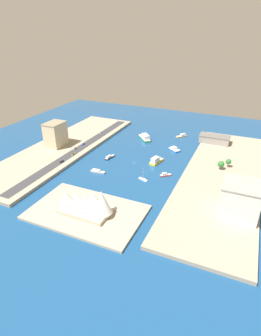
{
  "coord_description": "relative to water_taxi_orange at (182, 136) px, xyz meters",
  "views": [
    {
      "loc": [
        -105.0,
        243.89,
        128.54
      ],
      "look_at": [
        -7.57,
        25.99,
        5.61
      ],
      "focal_mm": 28.97,
      "sensor_mm": 36.0,
      "label": 1
    }
  ],
  "objects": [
    {
      "name": "taxi_yellow_cab",
      "position": [
        95.16,
        113.49,
        2.64
      ],
      "size": [
        2.04,
        4.39,
        1.57
      ],
      "color": "black",
      "rests_on": "road_strip"
    },
    {
      "name": "yacht_sleek_gray",
      "position": [
        51.78,
        134.6,
        -0.11
      ],
      "size": [
        16.17,
        5.23,
        3.09
      ],
      "color": "#999EA3",
      "rests_on": "ground_plane"
    },
    {
      "name": "quay_west",
      "position": [
        -63.3,
        96.17,
        0.19
      ],
      "size": [
        70.0,
        240.0,
        3.07
      ],
      "primitive_type": "cube",
      "color": "#9E937F",
      "rests_on": "ground_plane"
    },
    {
      "name": "patrol_launch_navy",
      "position": [
        56.38,
        99.89,
        -0.06
      ],
      "size": [
        6.19,
        15.86,
        3.5
      ],
      "color": "#1E284C",
      "rests_on": "ground_plane"
    },
    {
      "name": "water_taxi_orange",
      "position": [
        0.0,
        0.0,
        0.0
      ],
      "size": [
        13.51,
        15.25,
        3.67
      ],
      "color": "orange",
      "rests_on": "ground_plane"
    },
    {
      "name": "ground_plane",
      "position": [
        28.5,
        96.17,
        -1.34
      ],
      "size": [
        440.0,
        440.0,
        0.0
      ],
      "primitive_type": "plane",
      "color": "navy"
    },
    {
      "name": "traffic_light_waterfront",
      "position": [
        91.02,
        61.51,
        6.06
      ],
      "size": [
        0.36,
        0.36,
        6.5
      ],
      "color": "black",
      "rests_on": "quay_east"
    },
    {
      "name": "van_white",
      "position": [
        101.06,
        41.39,
        2.62
      ],
      "size": [
        2.04,
        4.37,
        1.51
      ],
      "color": "black",
      "rests_on": "road_strip"
    },
    {
      "name": "office_block_beige",
      "position": [
        128.02,
        99.85,
        16.08
      ],
      "size": [
        18.78,
        25.09,
        28.66
      ],
      "color": "#C6B793",
      "rests_on": "quay_east"
    },
    {
      "name": "hotel_broad_white",
      "position": [
        -82.44,
        153.88,
        14.83
      ],
      "size": [
        28.2,
        27.77,
        26.15
      ],
      "color": "silver",
      "rests_on": "quay_west"
    },
    {
      "name": "park_tree_cluster",
      "position": [
        -62.75,
        80.31,
        7.64
      ],
      "size": [
        12.15,
        14.43,
        9.04
      ],
      "color": "brown",
      "rests_on": "quay_west"
    },
    {
      "name": "road_strip",
      "position": [
        98.23,
        96.17,
        1.8
      ],
      "size": [
        11.34,
        228.0,
        0.15
      ],
      "primitive_type": "cube",
      "color": "#38383D",
      "rests_on": "quay_east"
    },
    {
      "name": "ferry_green_doubledeck",
      "position": [
        41.33,
        30.55,
        1.58
      ],
      "size": [
        23.97,
        25.39,
        7.66
      ],
      "color": "#2D8C4C",
      "rests_on": "ground_plane"
    },
    {
      "name": "tugboat_red",
      "position": [
        -12.67,
        113.76,
        -0.06
      ],
      "size": [
        10.73,
        9.39,
        3.57
      ],
      "color": "red",
      "rests_on": "ground_plane"
    },
    {
      "name": "sailboat_small_white",
      "position": [
        4.0,
        130.13,
        -0.52
      ],
      "size": [
        10.7,
        5.79,
        12.76
      ],
      "color": "white",
      "rests_on": "ground_plane"
    },
    {
      "name": "carpark_squat_concrete",
      "position": [
        -43.3,
        12.19,
        6.29
      ],
      "size": [
        36.46,
        17.21,
        9.08
      ],
      "color": "gray",
      "rests_on": "quay_west"
    },
    {
      "name": "opera_landmark",
      "position": [
        22.77,
        196.77,
        9.03
      ],
      "size": [
        46.42,
        24.85,
        22.75
      ],
      "color": "#BCAD93",
      "rests_on": "peninsula_point"
    },
    {
      "name": "ferry_yellow_fast",
      "position": [
        5.12,
        90.27,
        1.41
      ],
      "size": [
        11.12,
        20.88,
        7.19
      ],
      "color": "yellow",
      "rests_on": "ground_plane"
    },
    {
      "name": "hatchback_blue",
      "position": [
        100.79,
        84.24,
        2.66
      ],
      "size": [
        1.92,
        4.5,
        1.6
      ],
      "color": "black",
      "rests_on": "road_strip"
    },
    {
      "name": "suv_black",
      "position": [
        94.85,
        135.0,
        2.66
      ],
      "size": [
        2.07,
        5.07,
        1.59
      ],
      "color": "black",
      "rests_on": "road_strip"
    },
    {
      "name": "sedan_silver",
      "position": [
        101.93,
        100.34,
        2.63
      ],
      "size": [
        1.94,
        4.63,
        1.55
      ],
      "color": "black",
      "rests_on": "road_strip"
    },
    {
      "name": "catamaran_blue",
      "position": [
        -3.18,
        48.86,
        0.06
      ],
      "size": [
        16.45,
        14.82,
        3.97
      ],
      "color": "blue",
      "rests_on": "ground_plane"
    },
    {
      "name": "quay_east",
      "position": [
        120.31,
        96.17,
        0.19
      ],
      "size": [
        70.0,
        240.0,
        3.07
      ],
      "primitive_type": "cube",
      "color": "#9E937F",
      "rests_on": "ground_plane"
    },
    {
      "name": "peninsula_point",
      "position": [
        25.14,
        196.77,
        -0.34
      ],
      "size": [
        87.67,
        55.83,
        2.0
      ],
      "primitive_type": "cube",
      "color": "#A89E89",
      "rests_on": "ground_plane"
    }
  ]
}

